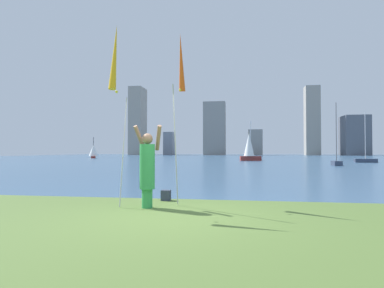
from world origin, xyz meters
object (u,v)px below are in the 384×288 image
(sailboat_5, at_px, (249,147))
(sailboat_1, at_px, (93,152))
(kite_flag_left, at_px, (115,60))
(kite_flag_right, at_px, (181,66))
(bag, at_px, (166,195))
(sailboat_4, at_px, (337,162))
(sailboat_6, at_px, (365,160))
(person, at_px, (147,167))

(sailboat_5, bearing_deg, sailboat_1, 156.56)
(kite_flag_left, relative_size, kite_flag_right, 0.98)
(bag, relative_size, sailboat_4, 0.05)
(sailboat_1, bearing_deg, sailboat_6, -22.60)
(kite_flag_left, height_order, sailboat_6, sailboat_6)
(kite_flag_left, xyz_separation_m, bag, (0.78, 1.51, -3.10))
(person, distance_m, kite_flag_right, 2.66)
(kite_flag_right, height_order, bag, kite_flag_right)
(bag, bearing_deg, sailboat_1, 117.49)
(sailboat_5, bearing_deg, person, -94.86)
(sailboat_4, height_order, sailboat_6, sailboat_6)
(person, relative_size, sailboat_6, 0.33)
(person, distance_m, sailboat_5, 36.56)
(sailboat_5, relative_size, sailboat_6, 0.94)
(kite_flag_right, bearing_deg, sailboat_1, 117.77)
(kite_flag_left, xyz_separation_m, sailboat_4, (10.92, 23.38, -2.91))
(kite_flag_left, distance_m, sailboat_4, 25.97)
(bag, bearing_deg, person, -98.46)
(sailboat_4, xyz_separation_m, sailboat_5, (-7.21, 13.44, 1.48))
(sailboat_4, distance_m, sailboat_6, 10.21)
(person, relative_size, sailboat_5, 0.35)
(kite_flag_right, bearing_deg, sailboat_4, 66.40)
(sailboat_4, bearing_deg, sailboat_5, 118.20)
(person, bearing_deg, kite_flag_left, -136.66)
(sailboat_4, bearing_deg, kite_flag_left, -115.03)
(sailboat_1, xyz_separation_m, sailboat_4, (34.72, -25.36, -0.86))
(sailboat_1, relative_size, sailboat_4, 0.68)
(sailboat_4, height_order, sailboat_5, sailboat_4)
(bag, xyz_separation_m, sailboat_5, (2.93, 35.31, 1.67))
(bag, xyz_separation_m, sailboat_6, (15.56, 30.52, 0.15))
(kite_flag_right, bearing_deg, bag, 146.04)
(kite_flag_left, xyz_separation_m, kite_flag_right, (1.23, 1.21, 0.14))
(kite_flag_right, height_order, sailboat_4, sailboat_4)
(kite_flag_left, relative_size, bag, 15.15)
(person, height_order, sailboat_1, sailboat_1)
(kite_flag_right, height_order, sailboat_6, sailboat_6)
(sailboat_6, bearing_deg, kite_flag_right, -116.12)
(person, relative_size, sailboat_1, 0.49)
(bag, distance_m, sailboat_1, 53.26)
(sailboat_1, height_order, sailboat_6, sailboat_6)
(kite_flag_left, bearing_deg, sailboat_4, 64.97)
(person, height_order, sailboat_6, sailboat_6)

